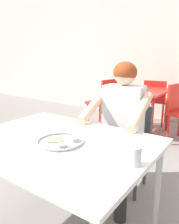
% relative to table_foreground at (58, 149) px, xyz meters
% --- Properties ---
extents(table_foreground, '(1.24, 0.92, 0.73)m').
position_rel_table_foreground_xyz_m(table_foreground, '(0.00, 0.00, 0.00)').
color(table_foreground, silver).
rests_on(table_foreground, ground).
extents(thali_tray, '(0.30, 0.30, 0.03)m').
position_rel_table_foreground_xyz_m(thali_tray, '(0.05, -0.03, 0.08)').
color(thali_tray, '#B7BABF').
rests_on(thali_tray, table_foreground).
extents(drinking_cup, '(0.07, 0.07, 0.10)m').
position_rel_table_foreground_xyz_m(drinking_cup, '(0.55, -0.03, 0.12)').
color(drinking_cup, silver).
rests_on(drinking_cup, table_foreground).
extents(chair_foreground, '(0.45, 0.43, 0.80)m').
position_rel_table_foreground_xyz_m(chair_foreground, '(0.10, 0.87, -0.19)').
color(chair_foreground, '#3F3F44').
rests_on(chair_foreground, ground).
extents(diner_foreground, '(0.53, 0.58, 1.22)m').
position_rel_table_foreground_xyz_m(diner_foreground, '(0.11, 0.66, 0.06)').
color(diner_foreground, '#282828').
rests_on(diner_foreground, ground).
extents(table_background_red, '(0.80, 0.90, 0.74)m').
position_rel_table_foreground_xyz_m(table_background_red, '(-0.39, 2.37, -0.02)').
color(table_background_red, red).
rests_on(table_background_red, ground).
extents(chair_red_left, '(0.51, 0.48, 0.87)m').
position_rel_table_foreground_xyz_m(chair_red_left, '(-1.06, 2.34, -0.17)').
color(chair_red_left, red).
rests_on(chair_red_left, ground).
extents(chair_red_far, '(0.46, 0.46, 0.84)m').
position_rel_table_foreground_xyz_m(chair_red_far, '(-0.34, 2.97, -0.17)').
color(chair_red_far, red).
rests_on(chair_red_far, ground).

